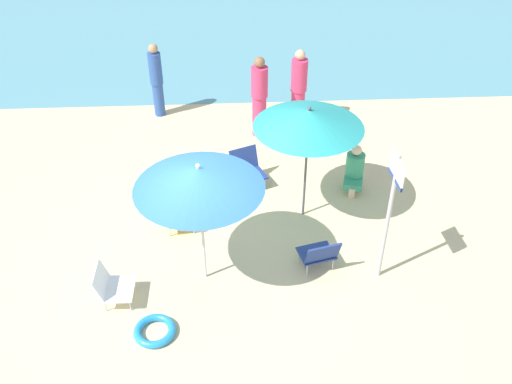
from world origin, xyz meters
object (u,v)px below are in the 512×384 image
person_c (157,80)px  warning_sign (391,201)px  person_b (355,169)px  beach_chair_a (319,254)px  umbrella_blue (199,178)px  swim_ring (155,331)px  beach_chair_b (247,168)px  beach_chair_d (111,285)px  person_a (259,97)px  beach_chair_c (180,208)px  umbrella_teal (309,119)px  person_d (299,88)px

person_c → warning_sign: bearing=128.0°
person_b → beach_chair_a: bearing=-9.8°
umbrella_blue → swim_ring: umbrella_blue is taller
beach_chair_b → beach_chair_d: 3.47m
person_a → person_c: size_ratio=1.05×
swim_ring → beach_chair_c: bearing=84.3°
person_a → person_b: bearing=-172.7°
umbrella_teal → person_c: (-2.76, 3.66, -1.05)m
beach_chair_b → person_c: (-1.83, 2.70, 0.50)m
beach_chair_a → person_a: 4.17m
person_c → warning_sign: (3.73, -5.19, 0.59)m
person_a → beach_chair_b: bearing=138.1°
beach_chair_c → swim_ring: 2.37m
beach_chair_b → person_a: size_ratio=0.43×
beach_chair_a → warning_sign: warning_sign is taller
umbrella_blue → warning_sign: bearing=-2.2°
warning_sign → beach_chair_d: bearing=-179.4°
umbrella_teal → person_b: (1.00, 0.71, -1.47)m
umbrella_teal → person_d: bearing=85.6°
umbrella_blue → person_b: size_ratio=2.35×
person_b → swim_ring: (-3.34, -3.19, -0.37)m
umbrella_teal → beach_chair_d: bearing=-148.5°
beach_chair_a → warning_sign: (0.90, -0.16, 1.10)m
beach_chair_b → person_d: 2.49m
beach_chair_c → swim_ring: (-0.24, -2.35, -0.28)m
beach_chair_b → beach_chair_d: (-2.06, -2.79, -0.04)m
beach_chair_c → beach_chair_d: size_ratio=1.12×
person_b → warning_sign: warning_sign is taller
person_d → swim_ring: bearing=125.2°
umbrella_teal → person_a: size_ratio=1.22×
umbrella_blue → person_a: size_ratio=1.20×
beach_chair_c → person_d: person_d is taller
person_d → beach_chair_a: bearing=147.8°
beach_chair_a → person_d: (0.17, 4.48, 0.51)m
person_b → person_c: size_ratio=0.54×
beach_chair_a → person_b: bearing=-38.6°
beach_chair_a → umbrella_teal: bearing=-11.5°
person_c → person_d: person_d is taller
person_a → umbrella_blue: bearing=134.3°
beach_chair_b → beach_chair_d: beach_chair_b is taller
beach_chair_c → person_b: size_ratio=0.75×
umbrella_teal → beach_chair_a: size_ratio=3.28×
umbrella_blue → person_a: 4.38m
beach_chair_d → beach_chair_a: bearing=9.5°
umbrella_teal → beach_chair_a: bearing=-87.0°
beach_chair_d → person_a: 5.17m
beach_chair_a → person_a: person_a is taller
umbrella_blue → person_a: (1.06, 4.14, -0.98)m
umbrella_teal → beach_chair_c: (-2.10, -0.13, -1.56)m
person_d → swim_ring: 6.20m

